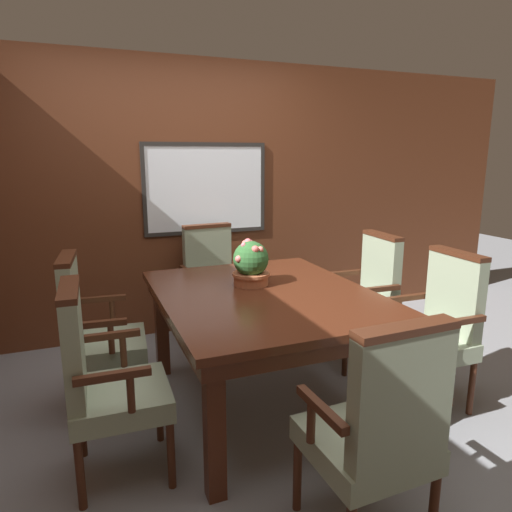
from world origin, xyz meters
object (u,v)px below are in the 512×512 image
Objects in this scene: chair_head_far at (213,280)px; chair_right_far at (366,294)px; chair_left_near at (103,377)px; potted_plant at (251,264)px; dining_table at (265,306)px; chair_right_near at (437,325)px; chair_left_far at (93,329)px; chair_head_near at (378,427)px.

chair_right_far is at bearing -44.67° from chair_head_far.
potted_plant is (0.98, 0.52, 0.37)m from chair_left_near.
chair_right_near reaches higher than dining_table.
chair_head_far is at bearing -45.72° from chair_left_far.
chair_left_near is 1.00× the size of chair_head_far.
chair_right_near and chair_left_far have the same top height.
chair_right_far is (-0.04, 0.73, 0.00)m from chair_right_near.
chair_head_far and chair_left_far have the same top height.
chair_right_far and chair_left_far have the same top height.
chair_right_far and chair_head_near have the same top height.
chair_right_far is 1.00× the size of chair_left_far.
chair_left_far is (-1.03, -0.84, 0.00)m from chair_head_far.
chair_right_far is 1.84m from chair_head_near.
dining_table is 5.20× the size of potted_plant.
chair_right_far is 2.04m from chair_left_far.
chair_left_near is at bearing -90.24° from chair_right_near.
chair_right_far is at bearing 18.90° from dining_table.
potted_plant is at bearing -90.63° from chair_head_near.
potted_plant is at bearing -95.97° from chair_head_far.
chair_right_far is 1.00× the size of chair_head_far.
chair_head_far is at bearing 88.51° from potted_plant.
chair_head_near reaches higher than dining_table.
potted_plant is at bearing -116.67° from chair_right_near.
chair_head_near and chair_left_far have the same top height.
chair_head_near is 3.35× the size of potted_plant.
chair_left_far is (-1.03, 1.55, 0.00)m from chair_head_near.
chair_right_near and chair_head_far have the same top height.
chair_left_far is at bearing -108.64° from chair_right_near.
chair_right_far is 2.13m from chair_left_near.
dining_table is at bearing -104.35° from chair_left_far.
chair_left_near and chair_left_far have the same top height.
chair_head_near is 1.00× the size of chair_head_far.
chair_left_near is 1.84m from chair_head_far.
chair_right_far and chair_left_near have the same top height.
potted_plant is (-1.04, -0.16, 0.37)m from chair_right_far.
chair_right_far is 3.35× the size of potted_plant.
chair_right_near and chair_right_far have the same top height.
chair_left_far is at bearing 169.84° from potted_plant.
potted_plant reaches higher than chair_left_far.
chair_head_far is at bearing -127.69° from chair_right_far.
chair_head_near is (0.00, -1.19, -0.14)m from dining_table.
dining_table is 1.55× the size of chair_head_far.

